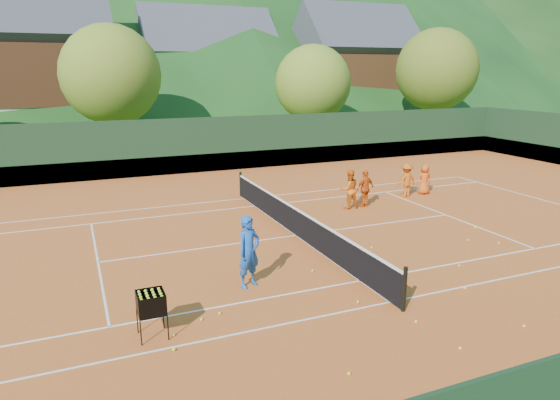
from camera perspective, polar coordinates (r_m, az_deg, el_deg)
name	(u,v)px	position (r m, az deg, el deg)	size (l,w,h in m)	color
ground	(296,236)	(17.06, 1.89, -4.13)	(400.00, 400.00, 0.00)	#2B4B17
clay_court	(296,236)	(17.06, 1.89, -4.10)	(40.00, 24.00, 0.02)	#BB521E
coach	(249,252)	(12.88, -3.58, -5.90)	(0.69, 0.45, 1.90)	#1B52B0
student_a	(349,189)	(20.33, 7.92, 1.23)	(0.78, 0.61, 1.61)	orange
student_b	(365,188)	(20.71, 9.71, 1.31)	(0.90, 0.38, 1.54)	#D65613
student_c	(424,179)	(23.46, 16.17, 2.28)	(0.67, 0.43, 1.37)	#E05513
student_d	(406,180)	(22.73, 14.25, 2.22)	(0.98, 0.56, 1.51)	#CC5712
tennis_ball_0	(459,266)	(15.30, 19.80, -7.06)	(0.07, 0.07, 0.07)	#DFF328
tennis_ball_1	(372,247)	(16.08, 10.43, -5.35)	(0.07, 0.07, 0.07)	#DFF328
tennis_ball_3	(475,228)	(19.08, 21.38, -2.95)	(0.07, 0.07, 0.07)	#DFF328
tennis_ball_4	(349,373)	(9.82, 7.90, -19.04)	(0.07, 0.07, 0.07)	#DFF328
tennis_ball_6	(174,350)	(10.64, -12.03, -16.38)	(0.07, 0.07, 0.07)	#DFF328
tennis_ball_7	(416,322)	(11.81, 15.28, -13.27)	(0.07, 0.07, 0.07)	#DFF328
tennis_ball_8	(358,302)	(12.44, 8.90, -11.42)	(0.07, 0.07, 0.07)	#DFF328
tennis_ball_9	(312,271)	(14.08, 3.73, -8.07)	(0.07, 0.07, 0.07)	#DFF328
tennis_ball_10	(465,288)	(13.85, 20.38, -9.42)	(0.07, 0.07, 0.07)	#DFF328
tennis_ball_12	(324,240)	(16.56, 5.07, -4.56)	(0.07, 0.07, 0.07)	#DFF328
tennis_ball_13	(460,348)	(11.08, 19.90, -15.63)	(0.07, 0.07, 0.07)	#DFF328
tennis_ball_14	(524,326)	(12.45, 26.11, -12.80)	(0.07, 0.07, 0.07)	#DFF328
tennis_ball_15	(220,313)	(11.85, -6.90, -12.73)	(0.07, 0.07, 0.07)	#DFF328
tennis_ball_16	(202,319)	(11.65, -8.96, -13.32)	(0.07, 0.07, 0.07)	#DFF328
tennis_ball_17	(499,243)	(17.70, 23.72, -4.52)	(0.07, 0.07, 0.07)	#DFF328
tennis_ball_18	(468,240)	(17.60, 20.68, -4.31)	(0.07, 0.07, 0.07)	#DFF328
tennis_ball_20	(174,335)	(11.15, -12.07, -14.83)	(0.07, 0.07, 0.07)	#DFF328
court_lines	(296,235)	(17.05, 1.89, -4.05)	(23.83, 11.03, 0.00)	white
tennis_net	(297,221)	(16.90, 1.91, -2.46)	(0.10, 12.07, 1.10)	black
perimeter_fence	(297,200)	(16.70, 1.93, 0.00)	(40.40, 24.24, 3.00)	black
ball_hopper	(151,304)	(10.92, -14.52, -11.43)	(0.57, 0.57, 1.00)	black
chalet_left	(19,68)	(44.79, -27.70, 13.20)	(13.80, 9.93, 12.92)	beige
chalet_mid	(207,76)	(50.32, -8.32, 13.90)	(12.65, 8.82, 11.45)	beige
chalet_right	(354,73)	(52.08, 8.42, 14.21)	(11.50, 8.82, 11.91)	beige
tree_b	(111,75)	(34.78, -18.73, 13.39)	(6.40, 6.40, 8.40)	#3C2818
tree_c	(313,83)	(37.63, 3.80, 13.15)	(5.60, 5.60, 7.35)	#43291A
tree_d	(436,70)	(45.05, 17.45, 14.01)	(6.80, 6.80, 8.93)	#402719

